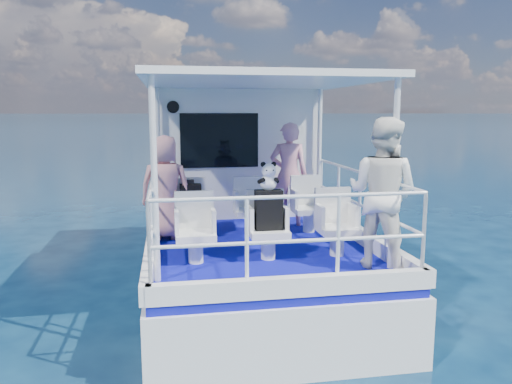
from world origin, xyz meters
The scene contains 20 objects.
ground centered at (0.00, 0.00, 0.00)m, with size 2000.00×2000.00×0.00m, color #08203B.
hull centered at (0.00, 1.00, 0.00)m, with size 3.00×7.00×1.60m, color white.
deck centered at (0.00, 1.00, 0.85)m, with size 2.90×6.90×0.10m, color #0A0B92.
cabin centered at (0.00, 2.30, 2.00)m, with size 2.85×2.00×2.20m, color white.
canopy centered at (0.00, -0.20, 3.14)m, with size 3.00×3.20×0.08m, color white.
canopy_posts centered at (0.00, -0.25, 2.00)m, with size 2.77×2.97×2.20m.
railings centered at (0.00, -0.58, 1.40)m, with size 2.84×3.59×1.00m, color white, non-canonical shape.
seat_port_fwd centered at (-0.90, 0.20, 1.09)m, with size 0.48×0.46×0.38m, color silver.
seat_center_fwd centered at (0.00, 0.20, 1.09)m, with size 0.48×0.46×0.38m, color silver.
seat_stbd_fwd centered at (0.90, 0.20, 1.09)m, with size 0.48×0.46×0.38m, color silver.
seat_port_aft centered at (-0.90, -1.10, 1.09)m, with size 0.48×0.46×0.38m, color silver.
seat_center_aft centered at (0.00, -1.10, 1.09)m, with size 0.48×0.46×0.38m, color silver.
seat_stbd_aft centered at (0.90, -1.10, 1.09)m, with size 0.48×0.46×0.38m, color silver.
passenger_port_fwd centered at (-1.25, 0.16, 1.65)m, with size 0.56×0.40×1.50m, color pink.
passenger_stbd_fwd centered at (0.70, 0.72, 1.73)m, with size 0.60×0.40×1.66m, color pink.
passenger_stbd_aft centered at (1.25, -1.62, 1.78)m, with size 0.86×0.67×1.76m, color white.
backpack_port centered at (-0.89, 0.18, 1.48)m, with size 0.31×0.17×0.40m, color black.
backpack_center centered at (0.00, -1.11, 1.53)m, with size 0.33×0.18×0.49m, color black.
compact_camera centered at (-0.89, 0.20, 1.72)m, with size 0.10×0.06×0.06m, color black.
panda centered at (0.00, -1.11, 1.95)m, with size 0.22×0.19×0.35m, color white, non-canonical shape.
Camera 1 is at (-1.20, -7.02, 2.72)m, focal length 35.00 mm.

